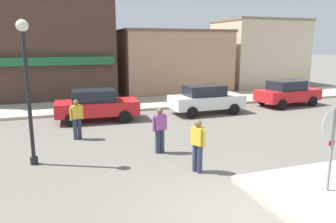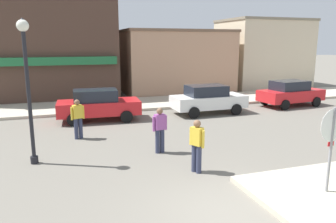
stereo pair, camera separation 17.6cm
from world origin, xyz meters
name	(u,v)px [view 1 (the left image)]	position (x,y,z in m)	size (l,w,h in m)	color
ground_plane	(237,215)	(0.00, 0.00, 0.00)	(160.00, 160.00, 0.00)	#6B665B
kerb_far	(119,105)	(0.00, 13.80, 0.07)	(80.00, 4.00, 0.15)	#B7AD99
stop_sign	(332,138)	(2.65, 0.08, 1.52)	(0.82, 0.11, 2.30)	gray
lamp_post	(26,72)	(-4.47, 4.92, 2.96)	(0.36, 0.36, 4.54)	black
parked_car_nearest	(96,105)	(-1.79, 10.30, 0.81)	(4.09, 2.06, 1.56)	red
parked_car_second	(206,99)	(4.09, 10.09, 0.81)	(4.03, 1.94, 1.56)	white
parked_car_third	(287,93)	(9.83, 10.49, 0.81)	(4.16, 2.20, 1.56)	red
pedestrian_crossing_near	(160,129)	(-0.33, 4.65, 0.87)	(0.56, 0.27, 1.61)	#2D334C
pedestrian_crossing_far	(198,144)	(0.19, 2.60, 0.87)	(0.36, 0.53, 1.61)	#2D334C
pedestrian_kerb_side	(77,118)	(-2.94, 7.33, 0.87)	(0.55, 0.31, 1.61)	#2D334C
building_corner_shop	(37,44)	(-4.65, 20.32, 3.75)	(10.29, 9.55, 7.49)	#473328
building_storefront_left_near	(173,61)	(5.23, 18.41, 2.39)	(8.35, 5.14, 4.78)	tan
building_storefront_left_mid	(259,53)	(13.52, 19.07, 2.89)	(7.05, 5.40, 5.77)	beige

